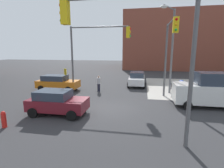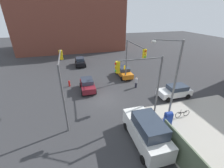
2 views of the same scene
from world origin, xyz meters
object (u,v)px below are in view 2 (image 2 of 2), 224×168
Objects in this scene: traffic_signal_se_corner at (62,76)px; coupe_orange at (124,72)px; street_lamp_corner at (172,76)px; bicycle_at_crosswalk at (129,73)px; traffic_signal_ne_corner at (143,78)px; pedestrian_crossing at (136,82)px; coupe_white at (175,91)px; van_white_delivery at (146,131)px; traffic_signal_nw_corner at (133,57)px; mailbox_blue at (168,118)px; hatchback_black at (80,62)px; fire_hydrant at (69,83)px; bicycle_leaning_on_fence at (182,114)px; hatchback_maroon at (87,85)px.

coupe_orange is at bearing 132.96° from traffic_signal_se_corner.
street_lamp_corner is 4.57× the size of bicycle_at_crosswalk.
traffic_signal_ne_corner is at bearing 73.04° from traffic_signal_se_corner.
pedestrian_crossing reaches higher than bicycle_at_crosswalk.
coupe_white is 0.78× the size of van_white_delivery.
traffic_signal_nw_corner is 4.55× the size of mailbox_blue.
hatchback_black is (-16.06, -10.78, -0.00)m from coupe_white.
van_white_delivery reaches higher than coupe_orange.
traffic_signal_ne_corner is at bearing 36.30° from fire_hydrant.
street_lamp_corner is (7.25, 0.98, 0.05)m from traffic_signal_nw_corner.
bicycle_leaning_on_fence and bicycle_at_crosswalk have the same top height.
mailbox_blue is 0.26× the size of van_white_delivery.
traffic_signal_se_corner is 4.55× the size of mailbox_blue.
van_white_delivery is at bearing -68.61° from bicycle_leaning_on_fence.
coupe_white is 4.22m from bicycle_leaning_on_fence.
bicycle_leaning_on_fence is (7.60, 2.00, -0.50)m from pedestrian_crossing.
van_white_delivery is (2.69, -3.68, -3.42)m from street_lamp_corner.
fire_hydrant is 14.83m from coupe_white.
traffic_signal_nw_corner is 0.81× the size of street_lamp_corner.
traffic_signal_se_corner is at bearing -63.36° from traffic_signal_nw_corner.
traffic_signal_nw_corner reaches higher than fire_hydrant.
coupe_white is 2.58× the size of pedestrian_crossing.
hatchback_maroon is (3.39, -6.62, -0.00)m from coupe_orange.
street_lamp_corner is (2.74, 9.98, 0.05)m from traffic_signal_se_corner.
fire_hydrant is 0.24× the size of hatchback_black.
pedestrian_crossing is (-9.71, 3.40, -0.43)m from van_white_delivery.
traffic_signal_nw_corner is 1.48× the size of coupe_orange.
traffic_signal_ne_corner is at bearing -103.98° from bicycle_leaning_on_fence.
fire_hydrant is 0.54× the size of bicycle_at_crosswalk.
coupe_white is at bearing 26.27° from coupe_orange.
coupe_orange is 14.52m from van_white_delivery.
van_white_delivery is 5.87m from bicycle_leaning_on_fence.
traffic_signal_nw_corner is at bearing 164.82° from van_white_delivery.
pedestrian_crossing is at bearing -177.73° from street_lamp_corner.
hatchback_black is at bearing 140.73° from pedestrian_crossing.
traffic_signal_se_corner is at bearing -105.85° from bicycle_leaning_on_fence.
traffic_signal_se_corner is 17.18m from hatchback_black.
mailbox_blue is at bearing -22.04° from street_lamp_corner.
mailbox_blue is 0.82× the size of bicycle_leaning_on_fence.
traffic_signal_ne_corner is 3.71× the size of bicycle_leaning_on_fence.
traffic_signal_nw_corner is 1.69× the size of hatchback_maroon.
van_white_delivery is at bearing -15.18° from traffic_signal_nw_corner.
coupe_orange is 4.48m from pedestrian_crossing.
street_lamp_corner is at bearing 126.23° from van_white_delivery.
traffic_signal_se_corner is 10.99m from mailbox_blue.
traffic_signal_ne_corner is 4.73m from mailbox_blue.
van_white_delivery is at bearing 25.26° from fire_hydrant.
hatchback_maroon is (-0.84, -6.22, -3.81)m from traffic_signal_nw_corner.
hatchback_maroon is at bearing -138.35° from street_lamp_corner.
street_lamp_corner reaches higher than traffic_signal_nw_corner.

